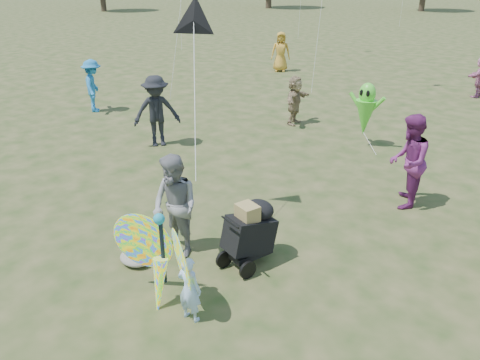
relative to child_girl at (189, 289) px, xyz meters
name	(u,v)px	position (x,y,z in m)	size (l,w,h in m)	color
ground	(191,278)	(-0.65, 0.68, -0.50)	(160.00, 160.00, 0.00)	#51592B
child_girl	(189,289)	(0.00, 0.00, 0.00)	(0.36, 0.24, 1.00)	#ADD2F6
adult_man	(175,207)	(-1.32, 1.06, 0.39)	(0.86, 0.67, 1.77)	gray
grey_bag	(136,258)	(-1.65, 0.42, -0.41)	(0.58, 0.47, 0.18)	gray
crowd_b	(157,111)	(-5.53, 4.54, 0.46)	(1.24, 0.71, 1.92)	black
crowd_d	(295,100)	(-3.66, 8.49, 0.25)	(1.39, 0.44, 1.50)	#927B5A
crowd_e	(408,162)	(1.04, 5.19, 0.46)	(0.93, 0.72, 1.91)	#732666
crowd_g	(281,52)	(-8.53, 15.03, 0.40)	(0.88, 0.57, 1.79)	gold
crowd_i	(93,86)	(-9.70, 5.53, 0.37)	(1.12, 0.64, 1.73)	#2175B6
jogging_stroller	(251,229)	(-0.18, 1.62, 0.12)	(0.69, 1.12, 1.09)	black
butterfly_kite	(161,261)	(-0.57, 0.02, 0.20)	(1.74, 0.75, 1.63)	red
delta_kite_rig	(194,22)	(-1.97, 2.36, 3.13)	(1.52, 1.53, 2.63)	black
alien_kite	(365,111)	(-1.12, 7.93, 0.47)	(1.12, 0.69, 1.74)	#52D432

